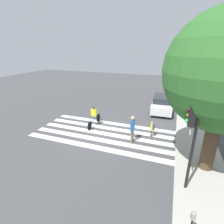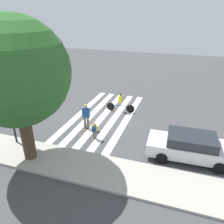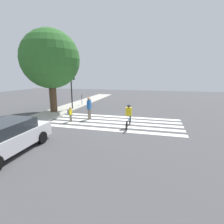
% 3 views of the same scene
% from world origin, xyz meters
% --- Properties ---
extents(ground_plane, '(60.00, 60.00, 0.00)m').
position_xyz_m(ground_plane, '(0.00, 0.00, 0.00)').
color(ground_plane, '#444447').
extents(sidewalk_curb, '(36.00, 2.50, 0.14)m').
position_xyz_m(sidewalk_curb, '(0.00, 6.25, 0.07)').
color(sidewalk_curb, '#ADA89E').
rests_on(sidewalk_curb, ground_plane).
extents(crosswalk_stripes, '(4.35, 10.00, 0.01)m').
position_xyz_m(crosswalk_stripes, '(0.00, 0.00, 0.00)').
color(crosswalk_stripes, silver).
rests_on(crosswalk_stripes, ground_plane).
extents(traffic_light, '(0.60, 0.50, 4.15)m').
position_xyz_m(traffic_light, '(3.73, 5.34, 2.91)').
color(traffic_light, black).
rests_on(traffic_light, ground_plane).
extents(parking_meter, '(0.15, 0.15, 1.42)m').
position_xyz_m(parking_meter, '(6.18, 5.50, 1.05)').
color(parking_meter, black).
rests_on(parking_meter, ground_plane).
extents(pedestrian_adult_tall_backpack, '(0.53, 0.28, 1.84)m').
position_xyz_m(pedestrian_adult_tall_backpack, '(0.42, 2.23, 1.04)').
color(pedestrian_adult_tall_backpack, '#6B6051').
rests_on(pedestrian_adult_tall_backpack, ground_plane).
extents(pedestrian_adult_blue_shirt, '(0.32, 0.27, 1.16)m').
position_xyz_m(pedestrian_adult_blue_shirt, '(-0.67, 3.37, 0.68)').
color(pedestrian_adult_blue_shirt, '#6B6051').
rests_on(pedestrian_adult_blue_shirt, ground_plane).
extents(cyclist_mid_street, '(2.37, 0.41, 1.63)m').
position_xyz_m(cyclist_mid_street, '(-1.04, -1.26, 0.87)').
color(cyclist_mid_street, black).
rests_on(cyclist_mid_street, ground_plane).
extents(car_parked_dark_suv, '(4.77, 2.15, 1.49)m').
position_xyz_m(car_parked_dark_suv, '(-6.54, 3.56, 0.77)').
color(car_parked_dark_suv, silver).
rests_on(car_parked_dark_suv, ground_plane).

